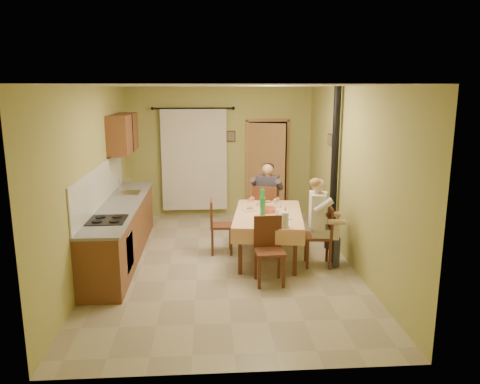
{
  "coord_description": "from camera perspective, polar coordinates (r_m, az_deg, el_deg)",
  "views": [
    {
      "loc": [
        -0.25,
        -7.14,
        2.76
      ],
      "look_at": [
        0.25,
        0.1,
        1.15
      ],
      "focal_mm": 35.0,
      "sensor_mm": 36.0,
      "label": 1
    }
  ],
  "objects": [
    {
      "name": "chair_near",
      "position": [
        6.82,
        3.59,
        -8.74
      ],
      "size": [
        0.42,
        0.42,
        0.96
      ],
      "rotation": [
        0.0,
        0.0,
        3.18
      ],
      "color": "#552A17",
      "rests_on": "ground"
    },
    {
      "name": "room_shell",
      "position": [
        7.2,
        -1.94,
        5.01
      ],
      "size": [
        4.04,
        6.04,
        2.82
      ],
      "color": "tan",
      "rests_on": "ground"
    },
    {
      "name": "picture_right",
      "position": [
        8.67,
        10.97,
        6.26
      ],
      "size": [
        0.03,
        0.31,
        0.21
      ],
      "primitive_type": "cube",
      "color": "brown",
      "rests_on": "room_shell"
    },
    {
      "name": "upper_cabinets",
      "position": [
        9.01,
        -14.07,
        6.99
      ],
      "size": [
        0.35,
        1.4,
        0.7
      ],
      "primitive_type": "cube",
      "color": "brown",
      "rests_on": "room_shell"
    },
    {
      "name": "chair_left",
      "position": [
        8.02,
        -2.37,
        -5.43
      ],
      "size": [
        0.38,
        0.38,
        0.93
      ],
      "rotation": [
        0.0,
        0.0,
        -1.57
      ],
      "color": "#552A17",
      "rests_on": "ground"
    },
    {
      "name": "tableware",
      "position": [
        7.59,
        3.51,
        -2.28
      ],
      "size": [
        0.74,
        1.66,
        0.33
      ],
      "color": "white",
      "rests_on": "dining_table"
    },
    {
      "name": "picture_back",
      "position": [
        10.17,
        -1.11,
        6.81
      ],
      "size": [
        0.19,
        0.03,
        0.23
      ],
      "primitive_type": "cube",
      "color": "black",
      "rests_on": "room_shell"
    },
    {
      "name": "stove_flue",
      "position": [
        8.21,
        11.32,
        0.07
      ],
      "size": [
        0.24,
        0.24,
        2.8
      ],
      "color": "black",
      "rests_on": "ground"
    },
    {
      "name": "curtain",
      "position": [
        10.15,
        -5.6,
        3.97
      ],
      "size": [
        1.7,
        0.07,
        2.22
      ],
      "color": "black",
      "rests_on": "ground"
    },
    {
      "name": "kitchen_run",
      "position": [
        8.01,
        -14.3,
        -4.42
      ],
      "size": [
        0.64,
        3.64,
        1.56
      ],
      "color": "brown",
      "rests_on": "ground"
    },
    {
      "name": "chair_far",
      "position": [
        8.84,
        3.26,
        -3.72
      ],
      "size": [
        0.59,
        0.59,
        1.02
      ],
      "rotation": [
        0.0,
        0.0,
        -0.37
      ],
      "color": "#552A17",
      "rests_on": "ground"
    },
    {
      "name": "floor",
      "position": [
        7.66,
        -1.84,
        -8.62
      ],
      "size": [
        4.0,
        6.0,
        0.01
      ],
      "primitive_type": "cube",
      "color": "tan",
      "rests_on": "ground"
    },
    {
      "name": "chair_right",
      "position": [
        7.56,
        9.56,
        -6.73
      ],
      "size": [
        0.45,
        0.45,
        0.96
      ],
      "rotation": [
        0.0,
        0.0,
        1.45
      ],
      "color": "#552A17",
      "rests_on": "ground"
    },
    {
      "name": "dining_table",
      "position": [
        7.81,
        3.43,
        -5.26
      ],
      "size": [
        1.33,
        1.96,
        0.76
      ],
      "rotation": [
        0.0,
        0.0,
        -0.13
      ],
      "color": "#E7AD7A",
      "rests_on": "ground"
    },
    {
      "name": "man_right",
      "position": [
        7.39,
        9.62,
        -2.41
      ],
      "size": [
        0.5,
        0.61,
        1.39
      ],
      "rotation": [
        0.0,
        0.0,
        1.45
      ],
      "color": "beige",
      "rests_on": "chair_right"
    },
    {
      "name": "doorway",
      "position": [
        10.26,
        3.3,
        2.9
      ],
      "size": [
        0.96,
        0.38,
        2.15
      ],
      "color": "black",
      "rests_on": "ground"
    },
    {
      "name": "man_far",
      "position": [
        8.71,
        3.33,
        0.02
      ],
      "size": [
        0.65,
        0.59,
        1.39
      ],
      "rotation": [
        0.0,
        0.0,
        -0.37
      ],
      "color": "#38333D",
      "rests_on": "chair_far"
    }
  ]
}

